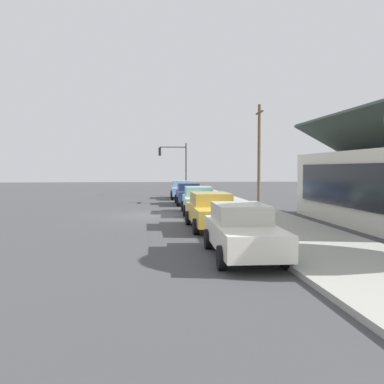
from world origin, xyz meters
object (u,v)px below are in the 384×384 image
Objects in this scene: car_ivory at (242,230)px; traffic_light_main at (175,160)px; utility_pole_wooden at (259,152)px; car_mustard at (212,210)px; fire_hydrant_red at (225,207)px; car_navy at (189,194)px; car_skyblue at (182,189)px; car_seafoam at (199,200)px.

traffic_light_main is (-29.25, -0.13, 2.67)m from car_ivory.
car_mustard is at bearing -23.57° from utility_pole_wooden.
car_ivory is 0.94× the size of traffic_light_main.
car_mustard is 5.48m from fire_hydrant_red.
car_navy is 10.69m from traffic_light_main.
car_skyblue is 0.65× the size of utility_pole_wooden.
fire_hydrant_red is (7.46, -4.00, -3.43)m from utility_pole_wooden.
car_seafoam is 0.64× the size of utility_pole_wooden.
car_navy is 18.90m from car_ivory.
utility_pole_wooden reaches higher than traffic_light_main.
car_skyblue reaches higher than fire_hydrant_red.
car_navy is at bearing -91.09° from utility_pole_wooden.
car_skyblue is at bearing 178.86° from car_mustard.
car_ivory is at bearing 0.25° from traffic_light_main.
car_skyblue and car_seafoam have the same top height.
car_navy is at bearing 178.51° from car_mustard.
car_ivory is at bearing 1.96° from car_skyblue.
traffic_light_main is at bearing -178.46° from car_ivory.
traffic_light_main is (-10.35, -0.31, 2.68)m from car_navy.
car_navy and car_mustard have the same top height.
traffic_light_main reaches higher than car_mustard.
fire_hydrant_red is at bearing 8.01° from car_skyblue.
car_skyblue is 1.01× the size of car_mustard.
car_navy is 0.84× the size of traffic_light_main.
car_mustard is at bearing 1.82° from car_skyblue.
car_ivory is (18.90, -0.18, 0.00)m from car_navy.
car_mustard is at bearing 0.84° from car_seafoam.
car_mustard and car_ivory have the same top height.
car_navy is at bearing 1.71° from traffic_light_main.
car_mustard is (19.05, -0.16, 0.00)m from car_skyblue.
car_navy is 6.39m from car_seafoam.
car_skyblue is at bearing -174.30° from fire_hydrant_red.
traffic_light_main is (-4.10, -0.28, 2.68)m from car_skyblue.
car_skyblue is 13.88m from fire_hydrant_red.
car_ivory is 6.87× the size of fire_hydrant_red.
car_ivory is 0.65× the size of utility_pole_wooden.
car_seafoam is 6.81× the size of fire_hydrant_red.
utility_pole_wooden is (-6.29, 5.35, 3.11)m from car_seafoam.
utility_pole_wooden is at bearing 90.30° from car_navy.
car_navy is 0.89× the size of car_mustard.
traffic_light_main is 0.69× the size of utility_pole_wooden.
fire_hydrant_red is (17.91, 1.66, -2.99)m from traffic_light_main.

